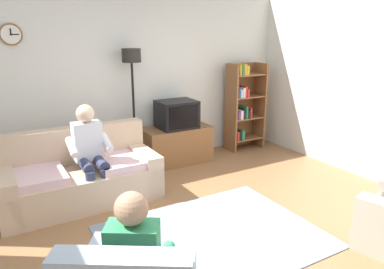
# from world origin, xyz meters

# --- Properties ---
(ground_plane) EXTENTS (12.00, 12.00, 0.00)m
(ground_plane) POSITION_xyz_m (0.00, 0.00, 0.00)
(ground_plane) COLOR #8C603D
(back_wall_assembly) EXTENTS (6.20, 0.17, 2.70)m
(back_wall_assembly) POSITION_xyz_m (-0.00, 2.66, 1.35)
(back_wall_assembly) COLOR silver
(back_wall_assembly) RESTS_ON ground_plane
(couch) EXTENTS (1.91, 0.90, 0.90)m
(couch) POSITION_xyz_m (-1.02, 1.58, 0.31)
(couch) COLOR tan
(couch) RESTS_ON ground_plane
(tv_stand) EXTENTS (1.10, 0.56, 0.59)m
(tv_stand) POSITION_xyz_m (0.69, 2.25, 0.30)
(tv_stand) COLOR brown
(tv_stand) RESTS_ON ground_plane
(tv) EXTENTS (0.60, 0.49, 0.44)m
(tv) POSITION_xyz_m (0.69, 2.23, 0.81)
(tv) COLOR black
(tv) RESTS_ON tv_stand
(bookshelf) EXTENTS (0.68, 0.36, 1.56)m
(bookshelf) POSITION_xyz_m (2.07, 2.32, 0.81)
(bookshelf) COLOR brown
(bookshelf) RESTS_ON ground_plane
(floor_lamp) EXTENTS (0.28, 0.28, 1.85)m
(floor_lamp) POSITION_xyz_m (0.01, 2.35, 1.45)
(floor_lamp) COLOR black
(floor_lamp) RESTS_ON ground_plane
(area_rug) EXTENTS (2.20, 1.70, 0.01)m
(area_rug) POSITION_xyz_m (-0.02, 0.03, 0.01)
(area_rug) COLOR slate
(area_rug) RESTS_ON ground_plane
(person_on_couch) EXTENTS (0.51, 0.54, 1.24)m
(person_on_couch) POSITION_xyz_m (-0.90, 1.47, 0.70)
(person_on_couch) COLOR silver
(person_on_couch) RESTS_ON ground_plane
(person_in_left_armchair) EXTENTS (0.61, 0.64, 1.12)m
(person_in_left_armchair) POSITION_xyz_m (-1.15, -0.73, 0.60)
(person_in_left_armchair) COLOR #338C59
(person_in_left_armchair) RESTS_ON ground_plane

